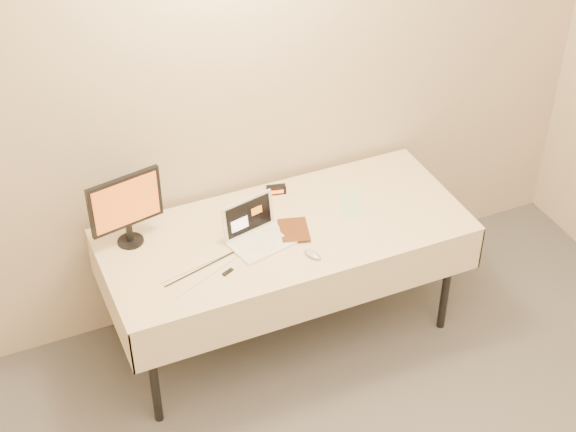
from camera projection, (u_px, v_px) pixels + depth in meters
name	position (u px, v px, depth m)	size (l,w,h in m)	color
back_wall	(249.00, 82.00, 4.41)	(4.00, 0.10, 2.70)	beige
table	(285.00, 239.00, 4.49)	(1.86, 0.81, 0.74)	black
laptop	(256.00, 232.00, 4.35)	(0.34, 0.29, 0.20)	white
monitor	(126.00, 205.00, 4.23)	(0.37, 0.15, 0.39)	black
book	(280.00, 218.00, 4.36)	(0.14, 0.02, 0.19)	brown
alarm_clock	(276.00, 190.00, 4.68)	(0.11, 0.06, 0.04)	black
clicker	(313.00, 254.00, 4.27)	(0.05, 0.10, 0.02)	#BBBBBE
paper_form	(351.00, 203.00, 4.63)	(0.10, 0.27, 0.00)	#BCE1B3
usb_dongle	(228.00, 272.00, 4.18)	(0.06, 0.02, 0.01)	black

